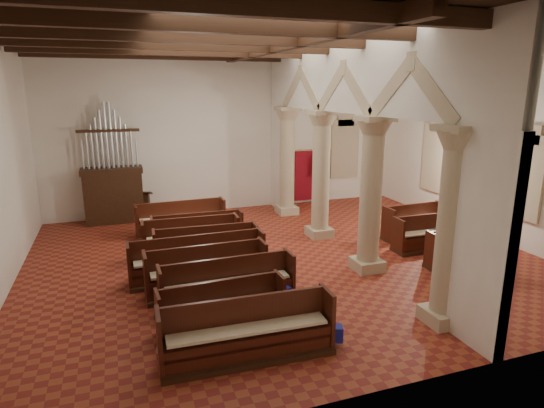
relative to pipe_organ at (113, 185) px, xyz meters
The scene contains 31 objects.
floor 7.24m from the pipe_organ, 50.71° to the right, with size 14.00×14.00×0.00m, color maroon.
ceiling 8.48m from the pipe_organ, 50.71° to the right, with size 14.00×14.00×0.00m, color black.
wall_back 4.81m from the pipe_organ, ahead, with size 14.00×0.02×6.00m, color white.
wall_front 12.46m from the pipe_organ, 68.63° to the right, with size 14.00×0.02×6.00m, color white.
wall_right 12.85m from the pipe_organ, 25.56° to the right, with size 0.02×12.00×6.00m, color white.
ceiling_beams 8.38m from the pipe_organ, 50.71° to the right, with size 13.80×11.80×0.30m, color #361E11, non-canonical shape.
arcade 8.65m from the pipe_organ, 41.12° to the right, with size 0.90×11.90×6.00m.
window_right_a 13.47m from the pipe_organ, 31.37° to the right, with size 0.03×1.00×2.20m, color #3A836F.
window_right_b 11.89m from the pipe_organ, 14.65° to the right, with size 0.03×1.00×2.20m, color #3A836F.
window_back 9.55m from the pipe_organ, ahead, with size 1.00×0.03×2.20m, color #3A836F.
pipe_organ is the anchor object (origin of this frame).
lectern 1.46m from the pipe_organ, ahead, with size 0.53×0.55×1.09m.
dossal_curtain 8.01m from the pipe_organ, ahead, with size 1.80×0.07×2.17m.
processional_banner 8.19m from the pipe_organ, ahead, with size 0.47×0.60×2.11m.
hymnal_box_a 10.80m from the pipe_organ, 69.29° to the right, with size 0.29×0.24×0.29m, color navy.
hymnal_box_b 8.91m from the pipe_organ, 66.78° to the right, with size 0.29×0.24×0.29m, color navy.
hymnal_box_c 6.21m from the pipe_organ, 63.70° to the right, with size 0.31×0.25×0.31m, color navy.
tube_heater_a 9.58m from the pipe_organ, 83.03° to the right, with size 0.11×0.11×1.14m, color silver.
tube_heater_b 9.73m from the pipe_organ, 80.57° to the right, with size 0.11×0.11×1.05m, color white.
nave_pew_0 10.20m from the pipe_organ, 77.87° to the right, with size 3.15×0.86×1.12m.
nave_pew_1 9.02m from the pipe_organ, 77.50° to the right, with size 2.59×0.76×0.98m.
nave_pew_2 8.18m from the pipe_organ, 73.56° to the right, with size 3.02×0.75×1.07m.
nave_pew_3 7.32m from the pipe_organ, 74.13° to the right, with size 2.86×0.77×1.13m.
nave_pew_4 6.48m from the pipe_organ, 72.43° to the right, with size 3.42×0.76×1.12m.
nave_pew_5 5.74m from the pipe_organ, 65.57° to the right, with size 2.87×0.85×1.05m.
nave_pew_6 4.91m from the pipe_organ, 64.76° to the right, with size 2.78×0.86×1.10m.
nave_pew_7 4.30m from the pipe_organ, 54.68° to the right, with size 2.83×0.72×0.96m.
nave_pew_8 3.22m from the pipe_organ, 47.63° to the right, with size 2.93×0.82×1.10m.
aisle_pew_0 11.80m from the pipe_organ, 40.78° to the right, with size 2.15×0.79×1.04m.
aisle_pew_1 10.83m from the pipe_organ, 35.16° to the right, with size 2.13×0.73×1.06m.
aisle_pew_2 10.56m from the pipe_organ, 29.62° to the right, with size 2.22×0.86×1.12m.
Camera 1 is at (-4.34, -11.41, 4.72)m, focal length 30.00 mm.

